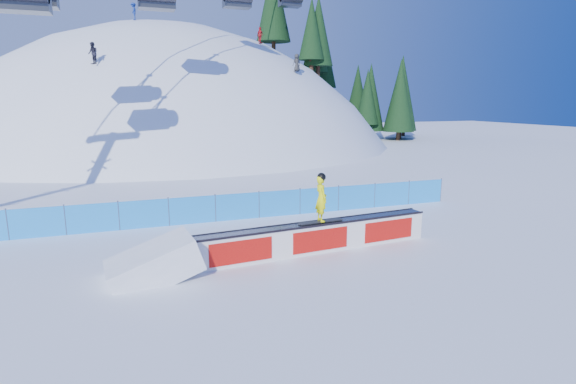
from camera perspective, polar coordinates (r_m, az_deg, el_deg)
name	(u,v)px	position (r m, az deg, el deg)	size (l,w,h in m)	color
ground	(267,250)	(16.24, -2.67, -7.43)	(160.00, 160.00, 0.00)	white
snow_hill	(174,282)	(61.45, -14.27, -11.04)	(64.00, 64.00, 64.00)	white
treeline	(359,71)	(61.83, 9.01, 14.88)	(24.47, 11.08, 20.02)	#332014
safety_fence	(238,207)	(20.25, -6.42, -1.86)	(22.05, 0.05, 1.30)	#1C8BEE
rail_box	(317,237)	(15.99, 3.67, -5.75)	(8.98, 1.42, 1.08)	white
snow_ramp	(155,277)	(14.51, -16.56, -10.29)	(2.64, 1.76, 0.99)	white
snowboarder	(321,198)	(15.70, 4.23, -0.76)	(1.70, 0.60, 1.75)	black
distant_skiers	(188,36)	(45.97, -12.56, 18.73)	(18.87, 12.54, 6.97)	black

